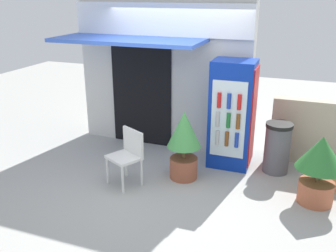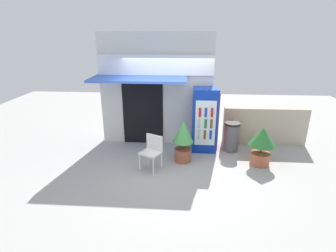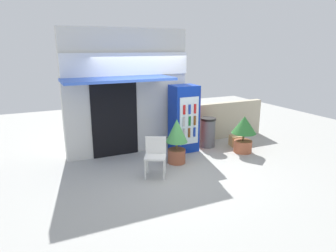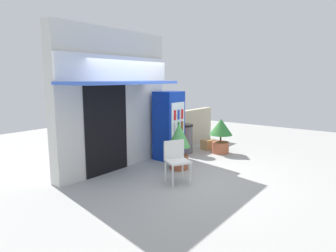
{
  "view_description": "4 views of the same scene",
  "coord_description": "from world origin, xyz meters",
  "px_view_note": "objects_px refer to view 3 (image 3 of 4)",
  "views": [
    {
      "loc": [
        2.05,
        -4.81,
        2.78
      ],
      "look_at": [
        0.21,
        0.18,
        0.84
      ],
      "focal_mm": 39.91,
      "sensor_mm": 36.0,
      "label": 1
    },
    {
      "loc": [
        0.49,
        -5.95,
        3.18
      ],
      "look_at": [
        0.07,
        0.2,
        0.95
      ],
      "focal_mm": 28.19,
      "sensor_mm": 36.0,
      "label": 2
    },
    {
      "loc": [
        -2.58,
        -5.87,
        2.72
      ],
      "look_at": [
        0.31,
        0.39,
        0.89
      ],
      "focal_mm": 31.95,
      "sensor_mm": 36.0,
      "label": 3
    },
    {
      "loc": [
        -5.02,
        -3.66,
        2.1
      ],
      "look_at": [
        0.17,
        0.31,
        1.04
      ],
      "focal_mm": 31.77,
      "sensor_mm": 36.0,
      "label": 4
    }
  ],
  "objects_px": {
    "drink_cooler": "(184,119)",
    "plastic_chair": "(156,153)",
    "potted_plant_near_shop": "(177,138)",
    "potted_plant_curbside": "(244,131)",
    "cardboard_box": "(236,141)",
    "trash_bin": "(208,132)"
  },
  "relations": [
    {
      "from": "trash_bin",
      "to": "potted_plant_near_shop",
      "type": "bearing_deg",
      "value": -151.6
    },
    {
      "from": "plastic_chair",
      "to": "potted_plant_curbside",
      "type": "relative_size",
      "value": 0.86
    },
    {
      "from": "potted_plant_curbside",
      "to": "cardboard_box",
      "type": "xyz_separation_m",
      "value": [
        0.16,
        0.51,
        -0.44
      ]
    },
    {
      "from": "drink_cooler",
      "to": "cardboard_box",
      "type": "bearing_deg",
      "value": -10.74
    },
    {
      "from": "drink_cooler",
      "to": "plastic_chair",
      "type": "xyz_separation_m",
      "value": [
        -1.32,
        -1.18,
        -0.38
      ]
    },
    {
      "from": "trash_bin",
      "to": "plastic_chair",
      "type": "bearing_deg",
      "value": -150.46
    },
    {
      "from": "drink_cooler",
      "to": "cardboard_box",
      "type": "xyz_separation_m",
      "value": [
        1.51,
        -0.29,
        -0.74
      ]
    },
    {
      "from": "potted_plant_curbside",
      "to": "cardboard_box",
      "type": "distance_m",
      "value": 0.69
    },
    {
      "from": "drink_cooler",
      "to": "potted_plant_near_shop",
      "type": "height_order",
      "value": "drink_cooler"
    },
    {
      "from": "trash_bin",
      "to": "drink_cooler",
      "type": "bearing_deg",
      "value": 179.57
    },
    {
      "from": "potted_plant_near_shop",
      "to": "cardboard_box",
      "type": "distance_m",
      "value": 2.19
    },
    {
      "from": "plastic_chair",
      "to": "cardboard_box",
      "type": "distance_m",
      "value": 2.99
    },
    {
      "from": "potted_plant_curbside",
      "to": "trash_bin",
      "type": "relative_size",
      "value": 1.19
    },
    {
      "from": "cardboard_box",
      "to": "potted_plant_curbside",
      "type": "bearing_deg",
      "value": -107.28
    },
    {
      "from": "trash_bin",
      "to": "cardboard_box",
      "type": "relative_size",
      "value": 2.52
    },
    {
      "from": "potted_plant_near_shop",
      "to": "trash_bin",
      "type": "distance_m",
      "value": 1.53
    },
    {
      "from": "potted_plant_near_shop",
      "to": "potted_plant_curbside",
      "type": "height_order",
      "value": "potted_plant_near_shop"
    },
    {
      "from": "potted_plant_curbside",
      "to": "trash_bin",
      "type": "height_order",
      "value": "potted_plant_curbside"
    },
    {
      "from": "potted_plant_near_shop",
      "to": "potted_plant_curbside",
      "type": "bearing_deg",
      "value": -1.96
    },
    {
      "from": "plastic_chair",
      "to": "cardboard_box",
      "type": "relative_size",
      "value": 2.58
    },
    {
      "from": "plastic_chair",
      "to": "potted_plant_near_shop",
      "type": "xyz_separation_m",
      "value": [
        0.73,
        0.45,
        0.12
      ]
    },
    {
      "from": "trash_bin",
      "to": "potted_plant_curbside",
      "type": "bearing_deg",
      "value": -52.48
    }
  ]
}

